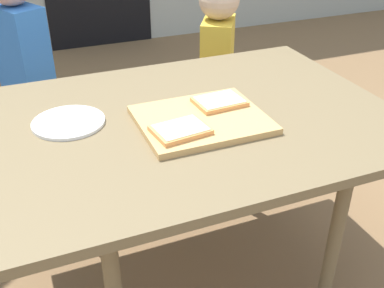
% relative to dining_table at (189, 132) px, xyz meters
% --- Properties ---
extents(ground_plane, '(16.00, 16.00, 0.00)m').
position_rel_dining_table_xyz_m(ground_plane, '(0.00, 0.00, -0.63)').
color(ground_plane, brown).
extents(dining_table, '(1.30, 0.94, 0.69)m').
position_rel_dining_table_xyz_m(dining_table, '(0.00, 0.00, 0.00)').
color(dining_table, brown).
rests_on(dining_table, ground).
extents(cutting_board, '(0.38, 0.32, 0.02)m').
position_rel_dining_table_xyz_m(cutting_board, '(0.02, -0.05, 0.07)').
color(cutting_board, tan).
rests_on(cutting_board, dining_table).
extents(pizza_slice_far_right, '(0.16, 0.13, 0.02)m').
position_rel_dining_table_xyz_m(pizza_slice_far_right, '(0.11, 0.01, 0.09)').
color(pizza_slice_far_right, '#E89952').
rests_on(pizza_slice_far_right, cutting_board).
extents(pizza_slice_near_left, '(0.17, 0.13, 0.02)m').
position_rel_dining_table_xyz_m(pizza_slice_near_left, '(-0.08, -0.12, 0.09)').
color(pizza_slice_near_left, '#E89952').
rests_on(pizza_slice_near_left, cutting_board).
extents(plate_white_left, '(0.22, 0.22, 0.01)m').
position_rel_dining_table_xyz_m(plate_white_left, '(-0.36, 0.09, 0.06)').
color(plate_white_left, white).
rests_on(plate_white_left, dining_table).
extents(child_left, '(0.23, 0.28, 1.06)m').
position_rel_dining_table_xyz_m(child_left, '(-0.43, 0.85, -0.01)').
color(child_left, '#442671').
rests_on(child_left, ground).
extents(child_right, '(0.24, 0.28, 0.95)m').
position_rel_dining_table_xyz_m(child_right, '(0.44, 0.72, -0.07)').
color(child_right, navy).
rests_on(child_right, ground).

